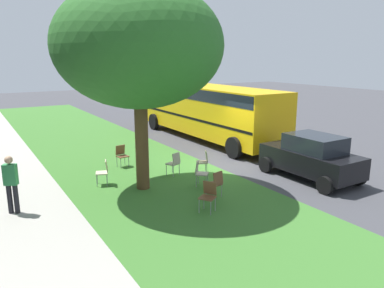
{
  "coord_description": "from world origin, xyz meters",
  "views": [
    {
      "loc": [
        -11.94,
        8.7,
        4.35
      ],
      "look_at": [
        -0.37,
        1.55,
        1.18
      ],
      "focal_mm": 34.76,
      "sensor_mm": 36.0,
      "label": 1
    }
  ],
  "objects_px": {
    "chair_2": "(204,160)",
    "chair_5": "(104,171)",
    "chair_1": "(200,171)",
    "chair_3": "(122,154)",
    "chair_4": "(208,194)",
    "parked_car": "(311,157)",
    "street_tree": "(139,46)",
    "school_bus": "(207,107)",
    "chair_6": "(174,162)",
    "pedestrian_0": "(11,182)",
    "chair_0": "(216,182)"
  },
  "relations": [
    {
      "from": "chair_3",
      "to": "parked_car",
      "type": "distance_m",
      "value": 7.38
    },
    {
      "from": "street_tree",
      "to": "school_bus",
      "type": "distance_m",
      "value": 8.8
    },
    {
      "from": "chair_2",
      "to": "parked_car",
      "type": "height_order",
      "value": "parked_car"
    },
    {
      "from": "street_tree",
      "to": "parked_car",
      "type": "bearing_deg",
      "value": -112.06
    },
    {
      "from": "school_bus",
      "to": "chair_6",
      "type": "bearing_deg",
      "value": 135.34
    },
    {
      "from": "chair_0",
      "to": "chair_2",
      "type": "distance_m",
      "value": 2.6
    },
    {
      "from": "street_tree",
      "to": "chair_0",
      "type": "distance_m",
      "value": 4.91
    },
    {
      "from": "chair_1",
      "to": "chair_6",
      "type": "relative_size",
      "value": 1.0
    },
    {
      "from": "chair_2",
      "to": "chair_6",
      "type": "height_order",
      "value": "same"
    },
    {
      "from": "chair_3",
      "to": "chair_6",
      "type": "relative_size",
      "value": 1.0
    },
    {
      "from": "chair_1",
      "to": "parked_car",
      "type": "xyz_separation_m",
      "value": [
        -1.47,
        -3.87,
        0.32
      ]
    },
    {
      "from": "street_tree",
      "to": "chair_2",
      "type": "bearing_deg",
      "value": -83.47
    },
    {
      "from": "chair_4",
      "to": "pedestrian_0",
      "type": "distance_m",
      "value": 5.59
    },
    {
      "from": "street_tree",
      "to": "school_bus",
      "type": "relative_size",
      "value": 0.64
    },
    {
      "from": "chair_2",
      "to": "chair_6",
      "type": "distance_m",
      "value": 1.15
    },
    {
      "from": "street_tree",
      "to": "pedestrian_0",
      "type": "height_order",
      "value": "street_tree"
    },
    {
      "from": "chair_3",
      "to": "parked_car",
      "type": "bearing_deg",
      "value": -133.92
    },
    {
      "from": "parked_car",
      "to": "school_bus",
      "type": "distance_m",
      "value": 7.79
    },
    {
      "from": "chair_3",
      "to": "chair_2",
      "type": "bearing_deg",
      "value": -137.13
    },
    {
      "from": "chair_0",
      "to": "chair_4",
      "type": "height_order",
      "value": "same"
    },
    {
      "from": "chair_3",
      "to": "chair_4",
      "type": "distance_m",
      "value": 5.64
    },
    {
      "from": "chair_6",
      "to": "chair_5",
      "type": "bearing_deg",
      "value": 82.56
    },
    {
      "from": "chair_3",
      "to": "pedestrian_0",
      "type": "xyz_separation_m",
      "value": [
        -2.8,
        4.36,
        0.41
      ]
    },
    {
      "from": "chair_6",
      "to": "street_tree",
      "type": "bearing_deg",
      "value": 113.2
    },
    {
      "from": "chair_4",
      "to": "chair_0",
      "type": "bearing_deg",
      "value": -46.34
    },
    {
      "from": "chair_0",
      "to": "chair_4",
      "type": "xyz_separation_m",
      "value": [
        -0.75,
        0.79,
        0.0
      ]
    },
    {
      "from": "chair_2",
      "to": "school_bus",
      "type": "height_order",
      "value": "school_bus"
    },
    {
      "from": "chair_0",
      "to": "chair_1",
      "type": "distance_m",
      "value": 1.24
    },
    {
      "from": "chair_2",
      "to": "chair_5",
      "type": "height_order",
      "value": "same"
    },
    {
      "from": "chair_1",
      "to": "parked_car",
      "type": "distance_m",
      "value": 4.15
    },
    {
      "from": "chair_1",
      "to": "pedestrian_0",
      "type": "height_order",
      "value": "pedestrian_0"
    },
    {
      "from": "parked_car",
      "to": "pedestrian_0",
      "type": "distance_m",
      "value": 9.95
    },
    {
      "from": "chair_6",
      "to": "parked_car",
      "type": "distance_m",
      "value": 5.04
    },
    {
      "from": "chair_3",
      "to": "school_bus",
      "type": "distance_m",
      "value": 6.6
    },
    {
      "from": "chair_4",
      "to": "parked_car",
      "type": "distance_m",
      "value": 4.9
    },
    {
      "from": "chair_2",
      "to": "chair_3",
      "type": "height_order",
      "value": "same"
    },
    {
      "from": "chair_1",
      "to": "chair_2",
      "type": "bearing_deg",
      "value": -38.45
    },
    {
      "from": "chair_3",
      "to": "parked_car",
      "type": "relative_size",
      "value": 0.24
    },
    {
      "from": "chair_4",
      "to": "parked_car",
      "type": "relative_size",
      "value": 0.24
    },
    {
      "from": "chair_3",
      "to": "school_bus",
      "type": "bearing_deg",
      "value": -66.38
    },
    {
      "from": "chair_1",
      "to": "chair_3",
      "type": "relative_size",
      "value": 1.0
    },
    {
      "from": "chair_0",
      "to": "chair_5",
      "type": "distance_m",
      "value": 4.02
    },
    {
      "from": "chair_3",
      "to": "chair_1",
      "type": "bearing_deg",
      "value": -158.46
    },
    {
      "from": "parked_car",
      "to": "chair_6",
      "type": "bearing_deg",
      "value": 53.74
    },
    {
      "from": "chair_3",
      "to": "chair_5",
      "type": "xyz_separation_m",
      "value": [
        -1.8,
        1.36,
        0.0
      ]
    },
    {
      "from": "chair_1",
      "to": "chair_5",
      "type": "distance_m",
      "value": 3.36
    },
    {
      "from": "parked_car",
      "to": "pedestrian_0",
      "type": "height_order",
      "value": "pedestrian_0"
    },
    {
      "from": "street_tree",
      "to": "parked_car",
      "type": "height_order",
      "value": "street_tree"
    },
    {
      "from": "chair_6",
      "to": "parked_car",
      "type": "height_order",
      "value": "parked_car"
    },
    {
      "from": "chair_1",
      "to": "pedestrian_0",
      "type": "relative_size",
      "value": 0.52
    }
  ]
}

